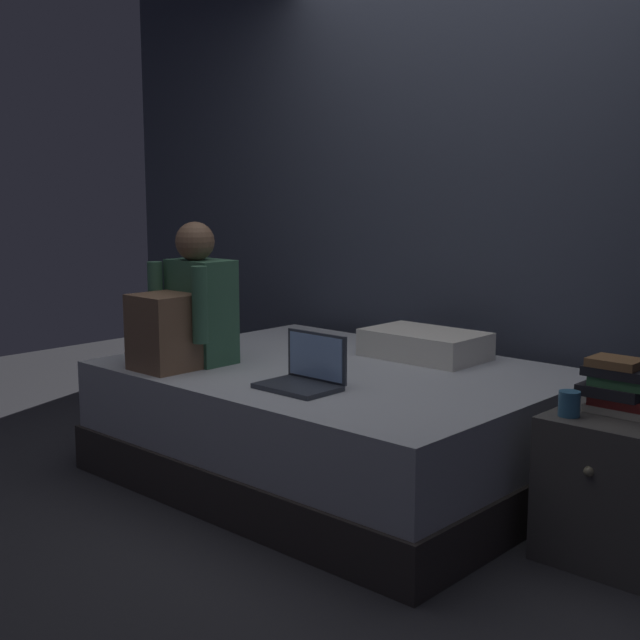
{
  "coord_description": "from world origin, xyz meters",
  "views": [
    {
      "loc": [
        2.26,
        -2.48,
        1.33
      ],
      "look_at": [
        -0.12,
        0.1,
        0.77
      ],
      "focal_mm": 46.91,
      "sensor_mm": 36.0,
      "label": 1
    }
  ],
  "objects_px": {
    "person_sitting": "(186,311)",
    "laptop": "(305,374)",
    "book_stack": "(618,386)",
    "bed": "(336,423)",
    "nightstand": "(614,487)",
    "pillow": "(425,344)",
    "mug": "(569,404)"
  },
  "relations": [
    {
      "from": "mug",
      "to": "person_sitting",
      "type": "bearing_deg",
      "value": -168.45
    },
    {
      "from": "bed",
      "to": "book_stack",
      "type": "xyz_separation_m",
      "value": [
        1.28,
        0.07,
        0.37
      ]
    },
    {
      "from": "person_sitting",
      "to": "laptop",
      "type": "xyz_separation_m",
      "value": [
        0.7,
        0.05,
        -0.2
      ]
    },
    {
      "from": "bed",
      "to": "mug",
      "type": "distance_m",
      "value": 1.21
    },
    {
      "from": "pillow",
      "to": "book_stack",
      "type": "relative_size",
      "value": 2.28
    },
    {
      "from": "bed",
      "to": "nightstand",
      "type": "xyz_separation_m",
      "value": [
        1.3,
        0.04,
        0.01
      ]
    },
    {
      "from": "laptop",
      "to": "pillow",
      "type": "bearing_deg",
      "value": 89.85
    },
    {
      "from": "nightstand",
      "to": "mug",
      "type": "height_order",
      "value": "mug"
    },
    {
      "from": "book_stack",
      "to": "pillow",
      "type": "bearing_deg",
      "value": 161.04
    },
    {
      "from": "bed",
      "to": "pillow",
      "type": "height_order",
      "value": "pillow"
    },
    {
      "from": "person_sitting",
      "to": "book_stack",
      "type": "xyz_separation_m",
      "value": [
        1.81,
        0.5,
        -0.14
      ]
    },
    {
      "from": "pillow",
      "to": "person_sitting",
      "type": "bearing_deg",
      "value": -128.73
    },
    {
      "from": "nightstand",
      "to": "book_stack",
      "type": "bearing_deg",
      "value": 127.33
    },
    {
      "from": "bed",
      "to": "mug",
      "type": "xyz_separation_m",
      "value": [
        1.17,
        -0.08,
        0.32
      ]
    },
    {
      "from": "nightstand",
      "to": "mug",
      "type": "relative_size",
      "value": 5.88
    },
    {
      "from": "bed",
      "to": "nightstand",
      "type": "distance_m",
      "value": 1.3
    },
    {
      "from": "nightstand",
      "to": "book_stack",
      "type": "distance_m",
      "value": 0.37
    },
    {
      "from": "laptop",
      "to": "mug",
      "type": "height_order",
      "value": "laptop"
    },
    {
      "from": "nightstand",
      "to": "pillow",
      "type": "bearing_deg",
      "value": 160.1
    },
    {
      "from": "book_stack",
      "to": "mug",
      "type": "xyz_separation_m",
      "value": [
        -0.11,
        -0.15,
        -0.06
      ]
    },
    {
      "from": "laptop",
      "to": "pillow",
      "type": "relative_size",
      "value": 0.57
    },
    {
      "from": "mug",
      "to": "laptop",
      "type": "bearing_deg",
      "value": -163.44
    },
    {
      "from": "person_sitting",
      "to": "pillow",
      "type": "distance_m",
      "value": 1.14
    },
    {
      "from": "bed",
      "to": "person_sitting",
      "type": "relative_size",
      "value": 3.05
    },
    {
      "from": "nightstand",
      "to": "pillow",
      "type": "xyz_separation_m",
      "value": [
        -1.13,
        0.41,
        0.32
      ]
    },
    {
      "from": "pillow",
      "to": "mug",
      "type": "relative_size",
      "value": 6.22
    },
    {
      "from": "laptop",
      "to": "book_stack",
      "type": "height_order",
      "value": "laptop"
    },
    {
      "from": "book_stack",
      "to": "bed",
      "type": "bearing_deg",
      "value": -176.93
    },
    {
      "from": "laptop",
      "to": "pillow",
      "type": "height_order",
      "value": "laptop"
    },
    {
      "from": "bed",
      "to": "laptop",
      "type": "relative_size",
      "value": 6.25
    },
    {
      "from": "bed",
      "to": "pillow",
      "type": "xyz_separation_m",
      "value": [
        0.17,
        0.45,
        0.33
      ]
    },
    {
      "from": "bed",
      "to": "laptop",
      "type": "distance_m",
      "value": 0.52
    }
  ]
}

